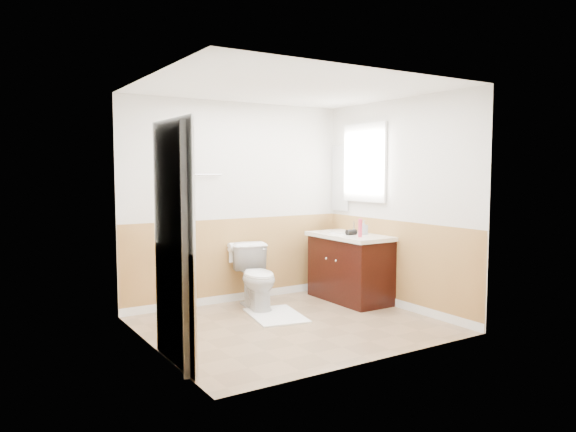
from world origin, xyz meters
TOP-DOWN VIEW (x-y plane):
  - floor at (0.00, 0.00)m, footprint 3.00×3.00m
  - ceiling at (0.00, 0.00)m, footprint 3.00×3.00m
  - wall_back at (0.00, 1.30)m, footprint 3.00×0.00m
  - wall_front at (0.00, -1.30)m, footprint 3.00×0.00m
  - wall_left at (-1.50, 0.00)m, footprint 0.00×3.00m
  - wall_right at (1.50, 0.00)m, footprint 0.00×3.00m
  - wainscot_back at (0.00, 1.29)m, footprint 3.00×0.00m
  - wainscot_front at (0.00, -1.29)m, footprint 3.00×0.00m
  - wainscot_left at (-1.49, 0.00)m, footprint 0.00×2.60m
  - wainscot_right at (1.49, 0.00)m, footprint 0.00×2.60m
  - toilet at (0.02, 0.83)m, footprint 0.56×0.81m
  - bath_mat at (0.02, 0.39)m, footprint 0.70×0.89m
  - vanity_cabinet at (1.21, 0.54)m, footprint 0.55×1.10m
  - vanity_knob_left at (0.91, 0.44)m, footprint 0.03×0.03m
  - vanity_knob_right at (0.91, 0.64)m, footprint 0.03×0.03m
  - countertop at (1.20, 0.54)m, footprint 0.60×1.15m
  - sink_basin at (1.21, 0.69)m, footprint 0.36×0.36m
  - faucet at (1.39, 0.69)m, footprint 0.02×0.02m
  - lotion_bottle at (1.11, 0.23)m, footprint 0.05×0.05m
  - soap_dispenser at (1.33, 0.43)m, footprint 0.09×0.09m
  - hair_dryer_body at (1.16, 0.46)m, footprint 0.14×0.07m
  - hair_dryer_handle at (1.13, 0.47)m, footprint 0.03×0.03m
  - mirror_panel at (1.48, 1.10)m, footprint 0.02×0.35m
  - window_frame at (1.47, 0.59)m, footprint 0.04×0.80m
  - window_glass at (1.49, 0.59)m, footprint 0.01×0.70m
  - door at (-1.40, -0.45)m, footprint 0.29×0.78m
  - door_frame at (-1.48, -0.45)m, footprint 0.02×0.92m
  - door_knob at (-1.34, -0.12)m, footprint 0.06×0.06m
  - towel_bar at (-0.55, 1.25)m, footprint 0.62×0.02m
  - tp_holder_bar at (-0.10, 1.23)m, footprint 0.14×0.02m
  - tp_roll at (-0.10, 1.23)m, footprint 0.10×0.11m
  - tp_sheet at (-0.10, 1.23)m, footprint 0.10×0.01m

SIDE VIEW (x-z plane):
  - floor at x=0.00m, z-range 0.00..0.00m
  - bath_mat at x=0.02m, z-range 0.00..0.02m
  - toilet at x=0.02m, z-range 0.00..0.76m
  - vanity_cabinet at x=1.21m, z-range 0.00..0.80m
  - wainscot_back at x=0.00m, z-range -1.00..2.00m
  - wainscot_front at x=0.00m, z-range -1.00..2.00m
  - wainscot_left at x=-1.49m, z-range -0.80..1.80m
  - wainscot_right at x=1.49m, z-range -0.80..1.80m
  - vanity_knob_left at x=0.91m, z-range 0.53..0.57m
  - vanity_knob_right at x=0.91m, z-range 0.53..0.57m
  - tp_sheet at x=-0.10m, z-range 0.51..0.67m
  - tp_holder_bar at x=-0.10m, z-range 0.69..0.71m
  - tp_roll at x=-0.10m, z-range 0.64..0.76m
  - countertop at x=1.20m, z-range 0.80..0.85m
  - hair_dryer_handle at x=1.13m, z-range 0.82..0.89m
  - sink_basin at x=1.21m, z-range 0.85..0.87m
  - hair_dryer_body at x=1.16m, z-range 0.85..0.92m
  - faucet at x=1.39m, z-range 0.85..0.99m
  - soap_dispenser at x=1.33m, z-range 0.85..1.03m
  - door_knob at x=-1.34m, z-range 0.92..0.98m
  - lotion_bottle at x=1.11m, z-range 0.85..1.07m
  - door at x=-1.40m, z-range 0.00..2.04m
  - door_frame at x=-1.48m, z-range -0.02..2.08m
  - wall_back at x=0.00m, z-range -0.25..2.75m
  - wall_front at x=0.00m, z-range -0.25..2.75m
  - wall_left at x=-1.50m, z-range -0.25..2.75m
  - wall_right at x=1.50m, z-range -0.25..2.75m
  - mirror_panel at x=1.48m, z-range 1.10..2.00m
  - towel_bar at x=-0.55m, z-range 1.59..1.61m
  - window_frame at x=1.47m, z-range 1.25..2.25m
  - window_glass at x=1.49m, z-range 1.30..2.20m
  - ceiling at x=0.00m, z-range 2.50..2.50m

